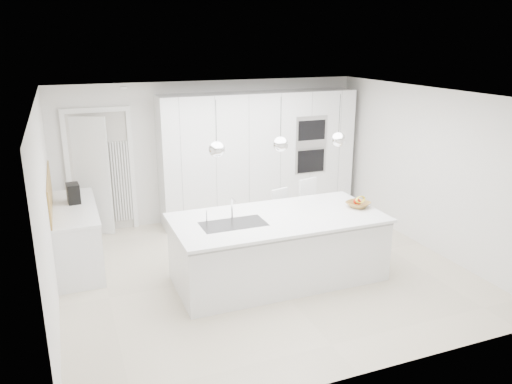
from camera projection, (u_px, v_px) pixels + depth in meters
name	position (u px, v px, depth m)	size (l,w,h in m)	color
floor	(264.00, 271.00, 7.16)	(5.50, 5.50, 0.00)	beige
wall_back	(212.00, 151.00, 9.02)	(5.50, 5.50, 0.00)	silver
wall_left	(47.00, 212.00, 5.84)	(5.00, 5.00, 0.00)	silver
ceiling	(264.00, 95.00, 6.43)	(5.50, 5.50, 0.00)	white
tall_cabinets	(259.00, 156.00, 9.06)	(3.60, 0.60, 2.30)	white
oven_stack	(311.00, 145.00, 9.04)	(0.62, 0.04, 1.05)	#A5A5A8
doorway_frame	(101.00, 173.00, 8.38)	(1.11, 0.08, 2.13)	white
hallway_door	(86.00, 177.00, 8.25)	(0.82, 0.04, 2.00)	white
radiator	(121.00, 182.00, 8.53)	(0.32, 0.04, 1.40)	white
left_base_cabinets	(77.00, 237.00, 7.25)	(0.60, 1.80, 0.86)	white
left_worktop	(74.00, 208.00, 7.12)	(0.62, 1.82, 0.04)	white
oak_backsplash	(50.00, 192.00, 6.94)	(0.02, 1.80, 0.50)	#A37E3D
island_base	(279.00, 250.00, 6.81)	(2.80, 1.20, 0.86)	white
island_worktop	(278.00, 218.00, 6.72)	(2.84, 1.40, 0.04)	white
island_sink	(233.00, 230.00, 6.46)	(0.84, 0.44, 0.18)	#3F3F42
island_tap	(232.00, 208.00, 6.59)	(0.02, 0.02, 0.30)	white
pendant_left	(217.00, 149.00, 6.08)	(0.20, 0.20, 0.20)	white
pendant_mid	(280.00, 144.00, 6.37)	(0.20, 0.20, 0.20)	white
pendant_right	(338.00, 140.00, 6.67)	(0.20, 0.20, 0.20)	white
fruit_bowl	(358.00, 205.00, 7.08)	(0.32, 0.32, 0.08)	#A37E3D
espresso_machine	(73.00, 193.00, 7.24)	(0.17, 0.27, 0.28)	black
bar_stool_left	(282.00, 222.00, 7.68)	(0.32, 0.45, 0.98)	white
bar_stool_right	(311.00, 214.00, 7.91)	(0.35, 0.49, 1.07)	white
apple_a	(356.00, 202.00, 7.10)	(0.08, 0.08, 0.08)	#A41608
apple_b	(359.00, 202.00, 7.09)	(0.07, 0.07, 0.07)	#A41608
apple_c	(358.00, 202.00, 7.10)	(0.08, 0.08, 0.08)	#A41608
banana_bunch	(360.00, 200.00, 7.05)	(0.21, 0.21, 0.03)	yellow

